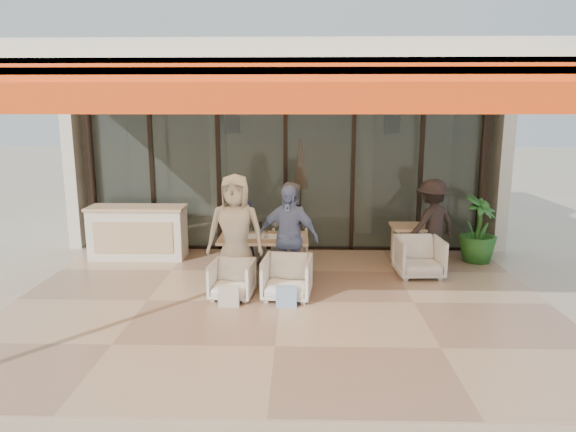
% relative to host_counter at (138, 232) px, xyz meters
% --- Properties ---
extents(ground, '(70.00, 70.00, 0.00)m').
position_rel_host_counter_xyz_m(ground, '(2.84, -2.30, -0.53)').
color(ground, '#C6B293').
rests_on(ground, ground).
extents(terrace_floor, '(8.00, 6.00, 0.01)m').
position_rel_host_counter_xyz_m(terrace_floor, '(2.84, -2.30, -0.53)').
color(terrace_floor, tan).
rests_on(terrace_floor, ground).
extents(terrace_structure, '(8.00, 6.00, 3.40)m').
position_rel_host_counter_xyz_m(terrace_structure, '(2.84, -2.56, 2.72)').
color(terrace_structure, silver).
rests_on(terrace_structure, ground).
extents(glass_storefront, '(8.08, 0.10, 3.20)m').
position_rel_host_counter_xyz_m(glass_storefront, '(2.84, 0.70, 1.07)').
color(glass_storefront, '#9EADA3').
rests_on(glass_storefront, ground).
extents(interior_block, '(9.05, 3.62, 3.52)m').
position_rel_host_counter_xyz_m(interior_block, '(2.84, 3.02, 1.70)').
color(interior_block, silver).
rests_on(interior_block, ground).
extents(host_counter, '(1.85, 0.65, 1.04)m').
position_rel_host_counter_xyz_m(host_counter, '(0.00, 0.00, 0.00)').
color(host_counter, silver).
rests_on(host_counter, ground).
extents(dining_table, '(1.50, 0.90, 0.93)m').
position_rel_host_counter_xyz_m(dining_table, '(2.51, -1.15, 0.15)').
color(dining_table, '#DCB886').
rests_on(dining_table, ground).
extents(chair_far_left, '(0.78, 0.76, 0.63)m').
position_rel_host_counter_xyz_m(chair_far_left, '(2.10, -0.21, -0.21)').
color(chair_far_left, white).
rests_on(chair_far_left, ground).
extents(chair_far_right, '(0.68, 0.64, 0.69)m').
position_rel_host_counter_xyz_m(chair_far_right, '(2.94, -0.21, -0.18)').
color(chair_far_right, white).
rests_on(chair_far_right, ground).
extents(chair_near_left, '(0.69, 0.66, 0.65)m').
position_rel_host_counter_xyz_m(chair_near_left, '(2.10, -2.11, -0.21)').
color(chair_near_left, white).
rests_on(chair_near_left, ground).
extents(chair_near_right, '(0.79, 0.75, 0.74)m').
position_rel_host_counter_xyz_m(chair_near_right, '(2.94, -2.11, -0.16)').
color(chair_near_right, white).
rests_on(chair_near_right, ground).
extents(diner_navy, '(0.66, 0.52, 1.61)m').
position_rel_host_counter_xyz_m(diner_navy, '(2.10, -0.71, 0.27)').
color(diner_navy, '#181D36').
rests_on(diner_navy, ground).
extents(diner_grey, '(0.95, 0.85, 1.62)m').
position_rel_host_counter_xyz_m(diner_grey, '(2.94, -0.71, 0.28)').
color(diner_grey, slate).
rests_on(diner_grey, ground).
extents(diner_cream, '(0.94, 0.64, 1.86)m').
position_rel_host_counter_xyz_m(diner_cream, '(2.10, -1.61, 0.40)').
color(diner_cream, beige).
rests_on(diner_cream, ground).
extents(diner_periwinkle, '(1.06, 0.64, 1.69)m').
position_rel_host_counter_xyz_m(diner_periwinkle, '(2.94, -1.61, 0.32)').
color(diner_periwinkle, '#6F88B9').
rests_on(diner_periwinkle, ground).
extents(tote_bag_cream, '(0.30, 0.10, 0.34)m').
position_rel_host_counter_xyz_m(tote_bag_cream, '(2.10, -2.51, -0.36)').
color(tote_bag_cream, silver).
rests_on(tote_bag_cream, ground).
extents(tote_bag_blue, '(0.30, 0.10, 0.34)m').
position_rel_host_counter_xyz_m(tote_bag_blue, '(2.94, -2.51, -0.36)').
color(tote_bag_blue, '#99BFD8').
rests_on(tote_bag_blue, ground).
extents(side_table, '(0.70, 0.70, 0.74)m').
position_rel_host_counter_xyz_m(side_table, '(5.19, -0.24, 0.11)').
color(side_table, '#DCB886').
rests_on(side_table, ground).
extents(side_chair, '(0.80, 0.75, 0.78)m').
position_rel_host_counter_xyz_m(side_chair, '(5.19, -0.99, -0.14)').
color(side_chair, white).
rests_on(side_chair, ground).
extents(standing_woman, '(1.22, 1.07, 1.64)m').
position_rel_host_counter_xyz_m(standing_woman, '(5.51, -0.45, 0.29)').
color(standing_woman, black).
rests_on(standing_woman, ground).
extents(potted_palm, '(1.01, 1.01, 1.28)m').
position_rel_host_counter_xyz_m(potted_palm, '(6.49, -0.09, 0.11)').
color(potted_palm, '#1E5919').
rests_on(potted_palm, ground).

